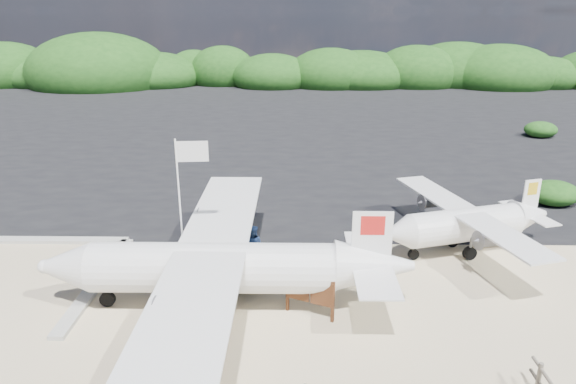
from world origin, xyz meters
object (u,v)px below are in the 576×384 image
(aircraft_small, at_px, (169,112))
(crew_b, at_px, (253,245))
(signboard, at_px, (309,316))
(crew_a, at_px, (258,267))
(baggage_cart, at_px, (210,290))
(aircraft_large, at_px, (407,149))
(crew_c, at_px, (216,228))
(flagpole, at_px, (186,282))

(aircraft_small, bearing_deg, crew_b, 92.40)
(signboard, distance_m, crew_a, 2.54)
(baggage_cart, relative_size, signboard, 1.78)
(aircraft_large, bearing_deg, crew_a, 64.90)
(signboard, distance_m, crew_b, 4.28)
(aircraft_small, bearing_deg, signboard, 93.67)
(crew_a, xyz_separation_m, crew_c, (-2.03, 3.50, -0.07))
(baggage_cart, relative_size, crew_c, 1.81)
(crew_b, bearing_deg, crew_a, 107.81)
(crew_c, bearing_deg, aircraft_small, -69.21)
(crew_c, bearing_deg, signboard, 130.65)
(crew_a, bearing_deg, crew_c, -44.41)
(crew_a, distance_m, aircraft_small, 35.78)
(baggage_cart, relative_size, flagpole, 0.59)
(signboard, height_order, crew_b, crew_b)
(crew_a, bearing_deg, baggage_cart, 14.50)
(flagpole, bearing_deg, aircraft_small, 104.37)
(flagpole, relative_size, crew_c, 3.06)
(flagpole, xyz_separation_m, signboard, (4.50, -2.11, 0.00))
(crew_c, distance_m, aircraft_large, 20.06)
(signboard, relative_size, crew_c, 1.02)
(flagpole, xyz_separation_m, crew_a, (2.74, -0.55, 0.95))
(crew_a, distance_m, crew_c, 4.05)
(flagpole, distance_m, aircraft_large, 22.90)
(signboard, height_order, crew_c, crew_c)
(flagpole, bearing_deg, baggage_cart, -27.99)
(baggage_cart, distance_m, crew_a, 2.01)
(aircraft_small, bearing_deg, baggage_cart, 89.18)
(crew_a, relative_size, aircraft_small, 0.25)
(crew_b, relative_size, aircraft_large, 0.11)
(signboard, xyz_separation_m, crew_a, (-1.76, 1.57, 0.95))
(baggage_cart, bearing_deg, crew_a, -25.24)
(crew_c, relative_size, aircraft_large, 0.12)
(crew_a, xyz_separation_m, crew_b, (-0.36, 2.06, -0.14))
(crew_b, distance_m, aircraft_large, 20.42)
(baggage_cart, distance_m, aircraft_large, 22.86)
(baggage_cart, distance_m, signboard, 3.87)
(baggage_cart, distance_m, aircraft_small, 35.22)
(crew_a, height_order, crew_c, crew_a)
(flagpole, distance_m, crew_c, 3.16)
(flagpole, bearing_deg, crew_c, 76.47)
(aircraft_large, relative_size, aircraft_small, 1.92)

